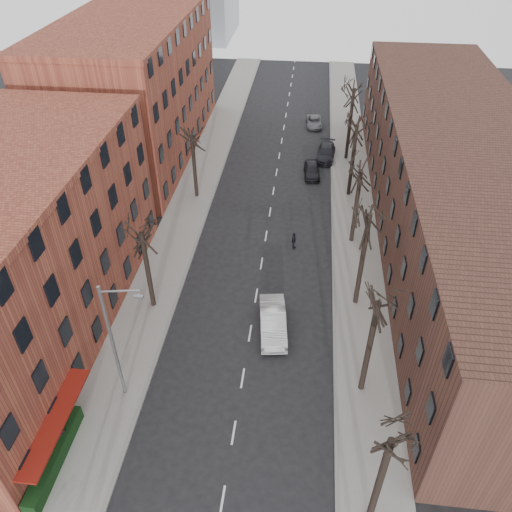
% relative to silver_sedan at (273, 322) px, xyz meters
% --- Properties ---
extents(sidewalk_left, '(4.00, 90.00, 0.15)m').
position_rel_silver_sedan_xyz_m(sidewalk_left, '(-9.58, 18.50, -0.77)').
color(sidewalk_left, gray).
rests_on(sidewalk_left, ground).
extents(sidewalk_right, '(4.00, 90.00, 0.15)m').
position_rel_silver_sedan_xyz_m(sidewalk_right, '(6.42, 18.50, -0.77)').
color(sidewalk_right, gray).
rests_on(sidewalk_right, ground).
extents(building_left_near, '(12.00, 26.00, 12.00)m').
position_rel_silver_sedan_xyz_m(building_left_near, '(-17.58, -1.50, 5.15)').
color(building_left_near, brown).
rests_on(building_left_near, ground).
extents(building_left_far, '(12.00, 28.00, 14.00)m').
position_rel_silver_sedan_xyz_m(building_left_far, '(-17.58, 27.50, 6.15)').
color(building_left_far, brown).
rests_on(building_left_far, ground).
extents(building_right, '(12.00, 50.00, 10.00)m').
position_rel_silver_sedan_xyz_m(building_right, '(14.42, 13.50, 4.15)').
color(building_right, '#492B22').
rests_on(building_right, ground).
extents(awning_left, '(1.20, 7.00, 0.15)m').
position_rel_silver_sedan_xyz_m(awning_left, '(-10.98, -10.50, -0.85)').
color(awning_left, maroon).
rests_on(awning_left, ground).
extents(hedge, '(0.80, 6.00, 1.00)m').
position_rel_silver_sedan_xyz_m(hedge, '(-11.08, -11.50, -0.20)').
color(hedge, black).
rests_on(hedge, sidewalk_left).
extents(tree_right_b, '(5.20, 5.20, 10.80)m').
position_rel_silver_sedan_xyz_m(tree_right_b, '(6.02, -4.50, -0.85)').
color(tree_right_b, black).
rests_on(tree_right_b, ground).
extents(tree_right_c, '(5.20, 5.20, 11.60)m').
position_rel_silver_sedan_xyz_m(tree_right_c, '(6.02, 3.50, -0.85)').
color(tree_right_c, black).
rests_on(tree_right_c, ground).
extents(tree_right_d, '(5.20, 5.20, 10.00)m').
position_rel_silver_sedan_xyz_m(tree_right_d, '(6.02, 11.50, -0.85)').
color(tree_right_d, black).
rests_on(tree_right_d, ground).
extents(tree_right_e, '(5.20, 5.20, 10.80)m').
position_rel_silver_sedan_xyz_m(tree_right_e, '(6.02, 19.50, -0.85)').
color(tree_right_e, black).
rests_on(tree_right_e, ground).
extents(tree_right_f, '(5.20, 5.20, 11.60)m').
position_rel_silver_sedan_xyz_m(tree_right_f, '(6.02, 27.50, -0.85)').
color(tree_right_f, black).
rests_on(tree_right_f, ground).
extents(tree_left_a, '(5.20, 5.20, 9.50)m').
position_rel_silver_sedan_xyz_m(tree_left_a, '(-9.18, 1.50, -0.85)').
color(tree_left_a, black).
rests_on(tree_left_a, ground).
extents(tree_left_b, '(5.20, 5.20, 9.50)m').
position_rel_silver_sedan_xyz_m(tree_left_b, '(-9.18, 17.50, -0.85)').
color(tree_left_b, black).
rests_on(tree_left_b, ground).
extents(streetlight, '(2.45, 0.22, 9.03)m').
position_rel_silver_sedan_xyz_m(streetlight, '(-8.61, -6.50, 4.16)').
color(streetlight, slate).
rests_on(streetlight, ground).
extents(silver_sedan, '(2.47, 5.35, 1.70)m').
position_rel_silver_sedan_xyz_m(silver_sedan, '(0.00, 0.00, 0.00)').
color(silver_sedan, '#B4B8BB').
rests_on(silver_sedan, ground).
extents(parked_car_near, '(1.91, 4.10, 1.36)m').
position_rel_silver_sedan_xyz_m(parked_car_near, '(2.22, 23.21, -0.17)').
color(parked_car_near, black).
rests_on(parked_car_near, ground).
extents(parked_car_mid, '(2.38, 4.99, 1.40)m').
position_rel_silver_sedan_xyz_m(parked_car_mid, '(3.72, 27.46, -0.15)').
color(parked_car_mid, black).
rests_on(parked_car_mid, ground).
extents(parked_car_far, '(2.15, 4.15, 1.12)m').
position_rel_silver_sedan_xyz_m(parked_car_far, '(2.22, 36.35, -0.29)').
color(parked_car_far, slate).
rests_on(parked_car_far, ground).
extents(pedestrian_b, '(0.81, 0.65, 1.59)m').
position_rel_silver_sedan_xyz_m(pedestrian_b, '(-11.18, -10.29, 0.09)').
color(pedestrian_b, black).
rests_on(pedestrian_b, sidewalk_left).
extents(pedestrian_crossing, '(0.45, 0.96, 1.61)m').
position_rel_silver_sedan_xyz_m(pedestrian_crossing, '(0.97, 9.95, -0.04)').
color(pedestrian_crossing, black).
rests_on(pedestrian_crossing, ground).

